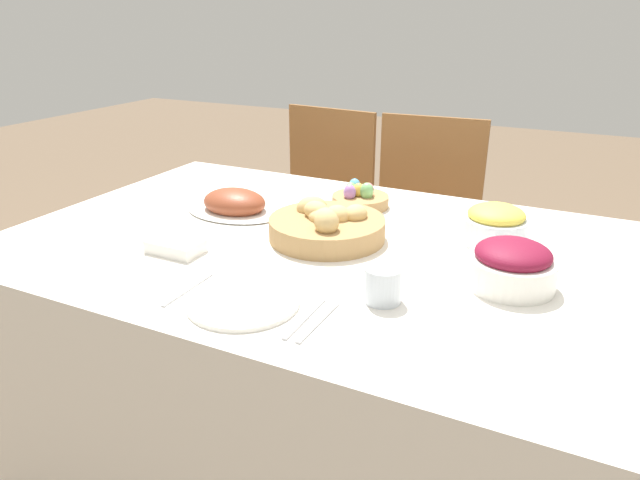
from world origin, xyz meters
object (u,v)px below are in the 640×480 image
(chair_far_left, at_px, (316,214))
(knife, at_px, (304,318))
(ham_platter, at_px, (235,204))
(spoon, at_px, (318,322))
(butter_dish, at_px, (176,246))
(beet_salad_bowl, at_px, (512,265))
(pineapple_bowl, at_px, (495,225))
(dinner_plate, at_px, (243,302))
(drinking_cup, at_px, (383,284))
(egg_basket, at_px, (360,198))
(chair_far_center, at_px, (421,231))
(bread_basket, at_px, (327,225))
(fork, at_px, (188,289))

(chair_far_left, distance_m, knife, 1.38)
(chair_far_left, relative_size, ham_platter, 3.18)
(spoon, xyz_separation_m, butter_dish, (-0.47, 0.15, 0.01))
(beet_salad_bowl, distance_m, pineapple_bowl, 0.25)
(beet_salad_bowl, bearing_deg, dinner_plate, -145.62)
(drinking_cup, distance_m, butter_dish, 0.54)
(egg_basket, distance_m, butter_dish, 0.59)
(spoon, relative_size, butter_dish, 1.26)
(chair_far_center, height_order, chair_far_left, same)
(chair_far_left, bearing_deg, butter_dish, -75.63)
(dinner_plate, height_order, butter_dish, butter_dish)
(bread_basket, bearing_deg, spoon, -66.61)
(chair_far_center, height_order, beet_salad_bowl, chair_far_center)
(chair_far_center, xyz_separation_m, pineapple_bowl, (0.37, -0.66, 0.31))
(chair_far_left, height_order, ham_platter, chair_far_left)
(chair_far_left, height_order, egg_basket, chair_far_left)
(chair_far_center, distance_m, spoon, 1.25)
(spoon, bearing_deg, butter_dish, 162.75)
(beet_salad_bowl, height_order, fork, beet_salad_bowl)
(pineapple_bowl, xyz_separation_m, fork, (-0.53, -0.56, -0.05))
(bread_basket, bearing_deg, beet_salad_bowl, -8.94)
(ham_platter, bearing_deg, bread_basket, -11.36)
(ham_platter, bearing_deg, pineapple_bowl, 7.67)
(fork, relative_size, knife, 1.00)
(ham_platter, xyz_separation_m, dinner_plate, (0.33, -0.46, -0.02))
(fork, bearing_deg, ham_platter, 111.92)
(egg_basket, bearing_deg, butter_dish, -117.31)
(bread_basket, relative_size, pineapple_bowl, 1.80)
(pineapple_bowl, bearing_deg, butter_dish, -149.22)
(pineapple_bowl, xyz_separation_m, butter_dish, (-0.69, -0.41, -0.03))
(chair_far_center, distance_m, fork, 1.26)
(dinner_plate, bearing_deg, ham_platter, 125.71)
(egg_basket, height_order, ham_platter, egg_basket)
(ham_platter, bearing_deg, egg_basket, 34.51)
(spoon, bearing_deg, chair_far_left, 117.50)
(chair_far_left, height_order, knife, chair_far_left)
(beet_salad_bowl, bearing_deg, spoon, -133.03)
(bread_basket, relative_size, knife, 1.81)
(pineapple_bowl, height_order, knife, pineapple_bowl)
(egg_basket, bearing_deg, fork, -99.72)
(fork, relative_size, drinking_cup, 2.14)
(chair_far_center, relative_size, chair_far_left, 1.00)
(beet_salad_bowl, height_order, pineapple_bowl, beet_salad_bowl)
(chair_far_center, bearing_deg, ham_platter, -119.13)
(dinner_plate, distance_m, butter_dish, 0.33)
(knife, bearing_deg, fork, 179.32)
(fork, bearing_deg, drinking_cup, 18.84)
(chair_far_left, relative_size, spoon, 5.66)
(ham_platter, height_order, butter_dish, ham_platter)
(ham_platter, height_order, spoon, ham_platter)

